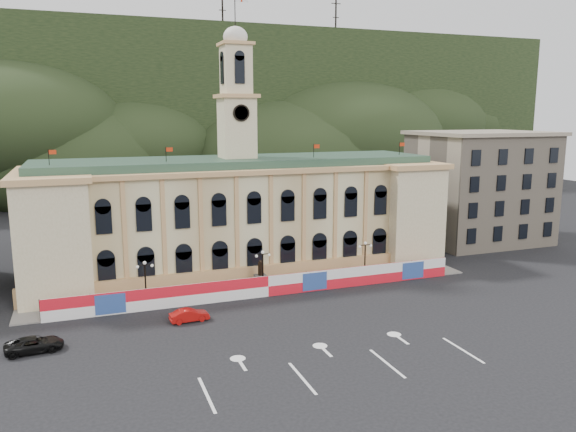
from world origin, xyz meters
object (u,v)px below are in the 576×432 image
object	(u,v)px
red_sedan	(189,315)
black_suv	(34,344)
lamp_center	(263,267)
statue	(261,280)

from	to	relation	value
red_sedan	black_suv	bearing A→B (deg)	96.46
lamp_center	black_suv	size ratio (longest dim) A/B	0.98
statue	lamp_center	bearing A→B (deg)	-90.00
red_sedan	lamp_center	bearing A→B (deg)	-59.86
red_sedan	statue	bearing A→B (deg)	-56.21
lamp_center	red_sedan	bearing A→B (deg)	-146.15
red_sedan	black_suv	world-z (taller)	black_suv
lamp_center	red_sedan	size ratio (longest dim) A/B	1.23
statue	lamp_center	world-z (taller)	lamp_center
lamp_center	red_sedan	distance (m)	12.71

